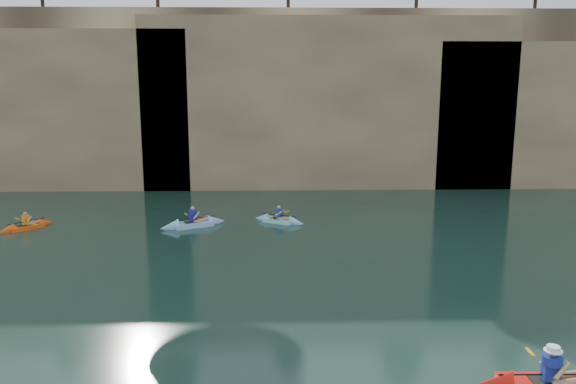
{
  "coord_description": "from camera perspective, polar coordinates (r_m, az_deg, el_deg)",
  "views": [
    {
      "loc": [
        -1.65,
        -14.45,
        6.98
      ],
      "look_at": [
        -1.1,
        5.67,
        3.0
      ],
      "focal_mm": 35.0,
      "sensor_mm": 36.0,
      "label": 1
    }
  ],
  "objects": [
    {
      "name": "sea_cave_center",
      "position": [
        36.87,
        -5.21,
        2.74
      ],
      "size": [
        3.5,
        1.0,
        3.2
      ],
      "primitive_type": "cube",
      "color": "black",
      "rests_on": "ground"
    },
    {
      "name": "ground",
      "position": [
        16.13,
        4.59,
        -14.49
      ],
      "size": [
        160.0,
        160.0,
        0.0
      ],
      "primitive_type": "plane",
      "color": "black",
      "rests_on": "ground"
    },
    {
      "name": "kayaker_orange",
      "position": [
        29.82,
        -25.05,
        -3.17
      ],
      "size": [
        2.24,
        2.51,
        1.04
      ],
      "rotation": [
        0.0,
        0.0,
        0.88
      ],
      "color": "#FF5610",
      "rests_on": "ground"
    },
    {
      "name": "cliff_slab_center",
      "position": [
        37.25,
        4.11,
        9.18
      ],
      "size": [
        24.0,
        2.4,
        11.4
      ],
      "primitive_type": "cube",
      "color": "tan",
      "rests_on": "ground"
    },
    {
      "name": "kayaker_ltblue_near",
      "position": [
        28.23,
        -0.92,
        -2.85
      ],
      "size": [
        2.74,
        1.95,
        1.09
      ],
      "rotation": [
        0.0,
        0.0,
        -0.49
      ],
      "color": "#8FDAF0",
      "rests_on": "ground"
    },
    {
      "name": "sea_cave_west",
      "position": [
        40.21,
        -25.58,
        2.97
      ],
      "size": [
        4.5,
        1.0,
        4.0
      ],
      "primitive_type": "cube",
      "color": "black",
      "rests_on": "ground"
    },
    {
      "name": "cliff",
      "position": [
        44.49,
        0.57,
        9.92
      ],
      "size": [
        70.0,
        16.0,
        12.0
      ],
      "primitive_type": "cube",
      "color": "tan",
      "rests_on": "ground"
    },
    {
      "name": "sea_cave_east",
      "position": [
        38.51,
        16.09,
        3.69
      ],
      "size": [
        5.0,
        1.0,
        4.5
      ],
      "primitive_type": "cube",
      "color": "black",
      "rests_on": "ground"
    },
    {
      "name": "kayaker_ltblue_mid",
      "position": [
        27.81,
        -9.61,
        -3.18
      ],
      "size": [
        3.28,
        2.23,
        1.26
      ],
      "rotation": [
        0.0,
        0.0,
        0.48
      ],
      "color": "#98CCFF",
      "rests_on": "ground"
    }
  ]
}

